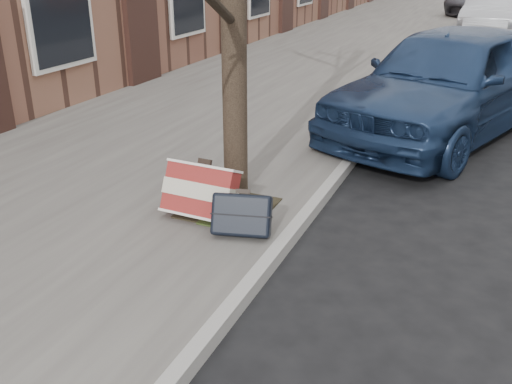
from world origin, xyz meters
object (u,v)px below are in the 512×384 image
at_px(suitcase_red, 200,191).
at_px(suitcase_navy, 242,214).
at_px(car_near_mid, 492,13).
at_px(car_near_front, 449,81).

xyz_separation_m(suitcase_red, suitcase_navy, (0.53, -0.19, -0.06)).
height_order(suitcase_red, car_near_mid, car_near_mid).
xyz_separation_m(suitcase_navy, car_near_front, (1.30, 4.29, 0.47)).
height_order(suitcase_navy, car_near_front, car_near_front).
relative_size(suitcase_navy, car_near_mid, 0.12).
xyz_separation_m(car_near_front, car_near_mid, (0.15, 11.06, -0.09)).
bearing_deg(suitcase_red, car_near_front, 68.62).
relative_size(suitcase_red, car_near_mid, 0.16).
relative_size(suitcase_navy, car_near_front, 0.11).
distance_m(suitcase_red, suitcase_navy, 0.56).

